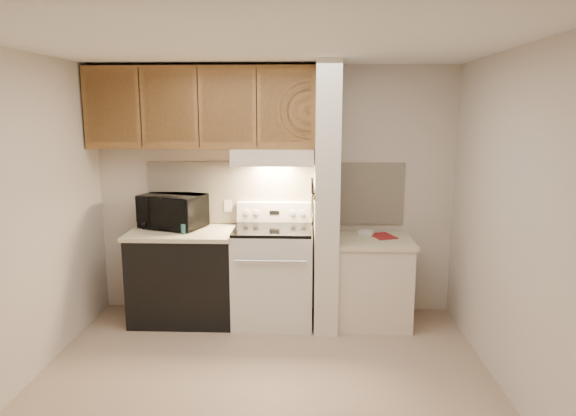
{
  "coord_description": "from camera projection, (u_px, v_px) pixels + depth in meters",
  "views": [
    {
      "loc": [
        0.33,
        -3.65,
        2.06
      ],
      "look_at": [
        0.16,
        0.75,
        1.22
      ],
      "focal_mm": 32.0,
      "sensor_mm": 36.0,
      "label": 1
    }
  ],
  "objects": [
    {
      "name": "white_box",
      "position": [
        366.0,
        232.0,
        5.09
      ],
      "size": [
        0.17,
        0.14,
        0.04
      ],
      "primitive_type": "cube",
      "rotation": [
        0.0,
        0.0,
        -0.37
      ],
      "color": "white",
      "rests_on": "right_countertop"
    },
    {
      "name": "cab_door_a",
      "position": [
        111.0,
        108.0,
        4.79
      ],
      "size": [
        0.46,
        0.01,
        0.63
      ],
      "primitive_type": "cube",
      "color": "brown",
      "rests_on": "upper_cabinets"
    },
    {
      "name": "oven_mitt",
      "position": [
        312.0,
        206.0,
        5.05
      ],
      "size": [
        0.03,
        0.09,
        0.22
      ],
      "primitive_type": "cube",
      "color": "slate",
      "rests_on": "partition_pillar"
    },
    {
      "name": "cab_gap_b",
      "position": [
        198.0,
        108.0,
        4.76
      ],
      "size": [
        0.01,
        0.01,
        0.73
      ],
      "primitive_type": "cube",
      "color": "black",
      "rests_on": "upper_cabinets"
    },
    {
      "name": "oven_handle",
      "position": [
        270.0,
        261.0,
        4.63
      ],
      "size": [
        0.65,
        0.02,
        0.02
      ],
      "primitive_type": "cylinder",
      "rotation": [
        0.0,
        1.57,
        0.0
      ],
      "color": "silver",
      "rests_on": "range_body"
    },
    {
      "name": "microwave",
      "position": [
        173.0,
        211.0,
        5.1
      ],
      "size": [
        0.7,
        0.58,
        0.33
      ],
      "primitive_type": "imported",
      "rotation": [
        0.0,
        0.0,
        -0.34
      ],
      "color": "black",
      "rests_on": "left_countertop"
    },
    {
      "name": "range_knob_right_outer",
      "position": [
        302.0,
        213.0,
        5.14
      ],
      "size": [
        0.05,
        0.02,
        0.05
      ],
      "primitive_type": "cylinder",
      "rotation": [
        1.57,
        0.0,
        0.0
      ],
      "color": "silver",
      "rests_on": "range_backguard"
    },
    {
      "name": "range_hood",
      "position": [
        273.0,
        157.0,
        4.93
      ],
      "size": [
        0.78,
        0.44,
        0.15
      ],
      "primitive_type": "cube",
      "color": "beige",
      "rests_on": "upper_cabinets"
    },
    {
      "name": "knife_blade_a",
      "position": [
        312.0,
        205.0,
        4.66
      ],
      "size": [
        0.01,
        0.03,
        0.16
      ],
      "primitive_type": "cube",
      "color": "silver",
      "rests_on": "knife_strip"
    },
    {
      "name": "hood_lip",
      "position": [
        272.0,
        163.0,
        4.74
      ],
      "size": [
        0.78,
        0.04,
        0.06
      ],
      "primitive_type": "cube",
      "color": "beige",
      "rests_on": "range_hood"
    },
    {
      "name": "knife_strip",
      "position": [
        314.0,
        191.0,
        4.8
      ],
      "size": [
        0.02,
        0.42,
        0.04
      ],
      "primitive_type": "cube",
      "color": "black",
      "rests_on": "partition_pillar"
    },
    {
      "name": "knife_blade_b",
      "position": [
        312.0,
        204.0,
        4.73
      ],
      "size": [
        0.01,
        0.04,
        0.18
      ],
      "primitive_type": "cube",
      "color": "silver",
      "rests_on": "knife_strip"
    },
    {
      "name": "cab_door_b",
      "position": [
        169.0,
        108.0,
        4.77
      ],
      "size": [
        0.46,
        0.01,
        0.63
      ],
      "primitive_type": "cube",
      "color": "brown",
      "rests_on": "upper_cabinets"
    },
    {
      "name": "cab_gap_c",
      "position": [
        257.0,
        108.0,
        4.74
      ],
      "size": [
        0.01,
        0.01,
        0.73
      ],
      "primitive_type": "cube",
      "color": "black",
      "rests_on": "upper_cabinets"
    },
    {
      "name": "floor",
      "position": [
        264.0,
        380.0,
        3.98
      ],
      "size": [
        3.6,
        3.6,
        0.0
      ],
      "primitive_type": "plane",
      "color": "tan",
      "rests_on": "ground"
    },
    {
      "name": "wall_left",
      "position": [
        21.0,
        221.0,
        3.82
      ],
      "size": [
        0.02,
        3.0,
        2.5
      ],
      "primitive_type": "cube",
      "color": "beige",
      "rests_on": "floor"
    },
    {
      "name": "cab_door_d",
      "position": [
        286.0,
        108.0,
        4.73
      ],
      "size": [
        0.46,
        0.01,
        0.63
      ],
      "primitive_type": "cube",
      "color": "brown",
      "rests_on": "upper_cabinets"
    },
    {
      "name": "range_knob_left_outer",
      "position": [
        247.0,
        212.0,
        5.17
      ],
      "size": [
        0.05,
        0.02,
        0.05
      ],
      "primitive_type": "cylinder",
      "rotation": [
        1.57,
        0.0,
        0.0
      ],
      "color": "silver",
      "rests_on": "range_backguard"
    },
    {
      "name": "right_countertop",
      "position": [
        374.0,
        241.0,
        4.92
      ],
      "size": [
        0.74,
        0.64,
        0.04
      ],
      "primitive_type": "cube",
      "color": "beige",
      "rests_on": "right_cab_base"
    },
    {
      "name": "left_countertop",
      "position": [
        183.0,
        233.0,
        4.99
      ],
      "size": [
        1.04,
        0.67,
        0.04
      ],
      "primitive_type": "cube",
      "color": "beige",
      "rests_on": "dishwasher_front"
    },
    {
      "name": "range_knob_right_inner",
      "position": [
        292.0,
        213.0,
        5.15
      ],
      "size": [
        0.05,
        0.02,
        0.05
      ],
      "primitive_type": "cylinder",
      "rotation": [
        1.57,
        0.0,
        0.0
      ],
      "color": "silver",
      "rests_on": "range_backguard"
    },
    {
      "name": "upper_cabinets",
      "position": [
        202.0,
        108.0,
        4.92
      ],
      "size": [
        2.18,
        0.33,
        0.77
      ],
      "primitive_type": "cube",
      "color": "brown",
      "rests_on": "wall_back"
    },
    {
      "name": "knife_handle_b",
      "position": [
        312.0,
        187.0,
        4.7
      ],
      "size": [
        0.02,
        0.02,
        0.1
      ],
      "primitive_type": "cylinder",
      "color": "black",
      "rests_on": "knife_strip"
    },
    {
      "name": "knife_handle_a",
      "position": [
        312.0,
        188.0,
        4.62
      ],
      "size": [
        0.02,
        0.02,
        0.1
      ],
      "primitive_type": "cylinder",
      "color": "black",
      "rests_on": "knife_strip"
    },
    {
      "name": "oven_window",
      "position": [
        271.0,
        283.0,
        4.71
      ],
      "size": [
        0.5,
        0.01,
        0.3
      ],
      "primitive_type": "cube",
      "color": "black",
      "rests_on": "range_body"
    },
    {
      "name": "wall_back",
      "position": [
        275.0,
        191.0,
        5.22
      ],
      "size": [
        3.6,
        2.5,
        0.02
      ],
      "primitive_type": "cube",
      "rotation": [
        1.57,
        0.0,
        0.0
      ],
      "color": "beige",
      "rests_on": "floor"
    },
    {
      "name": "knife_handle_c",
      "position": [
        312.0,
        186.0,
        4.78
      ],
      "size": [
        0.02,
        0.02,
        0.1
      ],
      "primitive_type": "cylinder",
      "color": "black",
      "rests_on": "knife_strip"
    },
    {
      "name": "partition_pillar",
      "position": [
        326.0,
        197.0,
        4.86
      ],
      "size": [
        0.22,
        0.7,
        2.5
      ],
      "primitive_type": "cube",
      "color": "silver",
      "rests_on": "floor"
    },
    {
      "name": "range_backguard",
      "position": [
        275.0,
        212.0,
        5.2
      ],
      "size": [
        0.76,
        0.08,
        0.2
      ],
      "primitive_type": "cube",
      "color": "silver",
      "rests_on": "range_body"
    },
    {
      "name": "wall_right",
      "position": [
        512.0,
        225.0,
        3.68
      ],
      "size": [
        0.02,
        3.0,
        2.5
      ],
      "primitive_type": "cube",
      "color": "beige",
      "rests_on": "floor"
    },
    {
      "name": "cab_gap_a",
      "position": [
        140.0,
        108.0,
        4.78
      ],
      "size": [
        0.01,
        0.01,
        0.73
      ],
      "primitive_type": "cube",
      "color": "black",
      "rests_on": "upper_cabinets"
    },
    {
      "name": "cooktop",
      "position": [
        273.0,
        229.0,
        4.94
      ],
      "size": [
        0.74,
        0.64,
        0.03
      ],
      "primitive_type": "cube",
      "color": "black",
      "rests_on": "range_body"
    },
    {
      "name": "range_body",
      "position": [
        273.0,
        276.0,
        5.03
      ],
      "size": [
        0.76,
        0.65,
        0.92
      ],
      "primitive_type": "cube",
      "color": "silver",
      "rests_on": "floor"
    },
    {
      "name": "knife_blade_c",
      "position": [
        312.0,
        203.0,
        4.83
      ],
      "size": [
        0.01,
        0.04,
        0.2
      ],
      "primitive_type": "cube",
      "color": "silver",
      "rests_on": "knife_strip"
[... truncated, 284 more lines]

